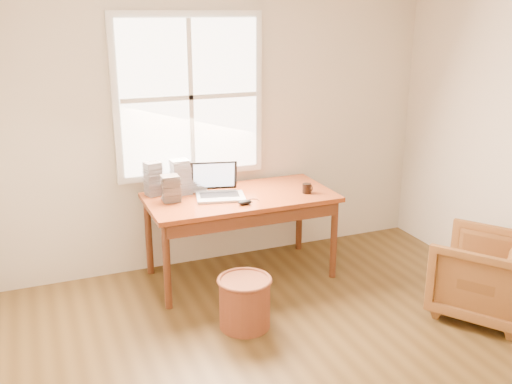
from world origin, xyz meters
The scene contains 11 objects.
room_shell centered at (-0.02, 0.16, 1.32)m, with size 4.04×4.54×2.64m.
desk centered at (0.00, 1.80, 0.73)m, with size 1.60×0.80×0.04m, color brown.
armchair centered at (1.49, 0.47, 0.32)m, with size 0.69×0.71×0.64m, color brown.
wicker_stool centered at (-0.28, 0.98, 0.19)m, with size 0.38×0.38×0.38m, color brown.
laptop centered at (-0.18, 1.79, 0.89)m, with size 0.38×0.39×0.28m, color #ABAEB2, non-canonical shape.
mouse centered at (-0.05, 1.56, 0.77)m, with size 0.12×0.07×0.04m, color black.
coffee_mug centered at (0.56, 1.64, 0.79)m, with size 0.07×0.07×0.08m, color black.
cd_stack_a centered at (-0.46, 2.03, 0.90)m, with size 0.15×0.13×0.30m, color silver.
cd_stack_b centered at (-0.58, 1.87, 0.86)m, with size 0.14×0.13×0.22m, color #25252A.
cd_stack_c centered at (-0.68, 2.08, 0.90)m, with size 0.13×0.12×0.29m, color #A9A8B6.
cd_stack_d centered at (-0.30, 2.07, 0.85)m, with size 0.15×0.14×0.19m, color silver.
Camera 1 is at (-1.61, -2.55, 2.26)m, focal length 40.00 mm.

